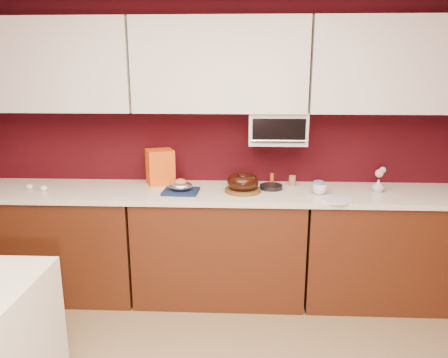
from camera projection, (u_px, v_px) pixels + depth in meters
name	position (u px, v px, depth m)	size (l,w,h in m)	color
wall_back	(221.00, 140.00, 3.63)	(4.00, 0.02, 2.50)	#38070D
base_cabinet_left	(58.00, 243.00, 3.59)	(1.31, 0.58, 0.86)	#4B210F
base_cabinet_center	(219.00, 246.00, 3.53)	(1.31, 0.58, 0.86)	#4B210F
base_cabinet_right	(386.00, 249.00, 3.47)	(1.31, 0.58, 0.86)	#4B210F
countertop	(219.00, 193.00, 3.42)	(4.00, 0.62, 0.04)	white
upper_cabinet_left	(48.00, 66.00, 3.38)	(1.31, 0.33, 0.70)	white
upper_cabinet_center	(220.00, 65.00, 3.32)	(1.31, 0.33, 0.70)	white
upper_cabinet_right	(398.00, 65.00, 3.26)	(1.31, 0.33, 0.70)	white
toaster_oven	(277.00, 128.00, 3.44)	(0.45, 0.30, 0.25)	white
toaster_oven_door	(279.00, 131.00, 3.28)	(0.40, 0.02, 0.18)	black
toaster_oven_handle	(279.00, 141.00, 3.29)	(0.02, 0.02, 0.42)	silver
cake_base	(243.00, 190.00, 3.38)	(0.28, 0.28, 0.03)	brown
bundt_cake	(243.00, 182.00, 3.36)	(0.24, 0.24, 0.10)	black
navy_towel	(181.00, 191.00, 3.36)	(0.27, 0.23, 0.02)	#122146
foil_ham_nest	(181.00, 186.00, 3.35)	(0.18, 0.15, 0.07)	white
roasted_ham	(181.00, 183.00, 3.34)	(0.10, 0.08, 0.06)	#B87454
pandoro_box	(160.00, 167.00, 3.59)	(0.21, 0.19, 0.29)	red
dark_pan	(271.00, 187.00, 3.46)	(0.18, 0.18, 0.03)	black
coffee_mug	(320.00, 188.00, 3.30)	(0.09, 0.09, 0.10)	silver
blue_jar	(319.00, 187.00, 3.34)	(0.08, 0.08, 0.09)	navy
flower_vase	(378.00, 185.00, 3.37)	(0.07, 0.07, 0.11)	#B2B7CA
flower_pink	(379.00, 173.00, 3.34)	(0.06, 0.06, 0.06)	pink
flower_blue	(383.00, 170.00, 3.36)	(0.05, 0.05, 0.05)	#8DA6E2
china_plate	(336.00, 200.00, 3.16)	(0.23, 0.23, 0.01)	white
amber_bottle	(272.00, 179.00, 3.58)	(0.03, 0.03, 0.10)	#9B461C
paper_cup	(292.00, 181.00, 3.55)	(0.06, 0.06, 0.08)	#906141
egg_left	(29.00, 187.00, 3.45)	(0.05, 0.04, 0.04)	white
egg_right	(44.00, 188.00, 3.39)	(0.06, 0.05, 0.05)	white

